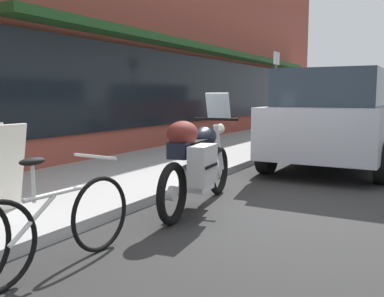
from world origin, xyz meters
The scene contains 8 objects.
ground_plane centered at (0.00, 0.00, 0.00)m, with size 80.00×80.00×0.00m, color #2A2A2A.
storefront_building centered at (7.21, 4.25, 3.58)m, with size 22.42×0.90×7.33m.
sidewalk_curb centered at (9.00, 2.68, 0.06)m, with size 30.00×2.83×0.12m.
touring_motorcycle centered at (-0.49, 0.66, 0.61)m, with size 2.23×0.82×1.42m.
parked_bicycle centered at (-2.65, 0.79, 0.37)m, with size 1.68×0.48×0.93m.
parked_minivan centered at (3.72, -0.23, 0.96)m, with size 4.64×2.16×1.82m.
parking_sign_pole centered at (5.97, 1.80, 1.54)m, with size 0.44×0.07×2.40m.
parked_car_down_block centered at (9.89, -0.14, 0.95)m, with size 4.62×2.41×1.79m.
Camera 1 is at (-5.06, -1.75, 1.38)m, focal length 40.87 mm.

